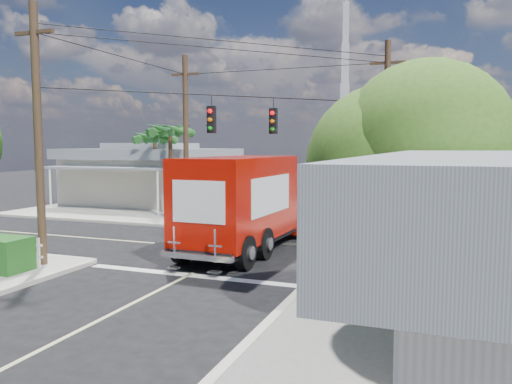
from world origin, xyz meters
The scene contains 14 objects.
ground centered at (0.00, 0.00, 0.00)m, with size 120.00×120.00×0.00m, color black.
sidewalk_ne centered at (10.88, 10.88, 0.07)m, with size 14.12×14.12×0.14m.
sidewalk_nw centered at (-10.88, 10.88, 0.07)m, with size 14.12×14.12×0.14m.
road_markings centered at (0.00, -1.47, 0.01)m, with size 32.00×32.00×0.01m.
building_nw centered at (-12.00, 12.46, 2.22)m, with size 10.80×10.20×4.30m.
radio_tower centered at (0.50, 20.00, 5.64)m, with size 0.80×0.80×17.00m.
tree_ne_front centered at (7.21, 6.76, 4.77)m, with size 4.21×4.14×6.66m.
tree_ne_back centered at (9.81, 8.96, 4.19)m, with size 3.77×3.66×5.82m.
tree_se centered at (7.01, -7.24, 4.04)m, with size 3.67×3.54×5.62m.
palm_nw_front centered at (-7.50, 7.50, 5.04)m, with size 3.01×3.08×5.59m.
palm_nw_back centered at (-9.50, 9.00, 4.67)m, with size 3.01×3.08×5.19m.
utility_poles centered at (-1.58, 1.60, 4.67)m, with size 12.00×10.68×9.00m.
vending_boxes centered at (6.50, 6.20, 0.69)m, with size 1.90×0.50×1.10m.
delivery_truck centered at (0.34, 0.04, 1.93)m, with size 3.11×8.90×3.80m.
Camera 1 is at (7.70, -18.53, 4.22)m, focal length 35.00 mm.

